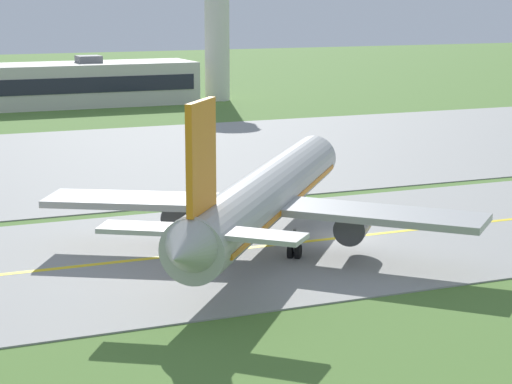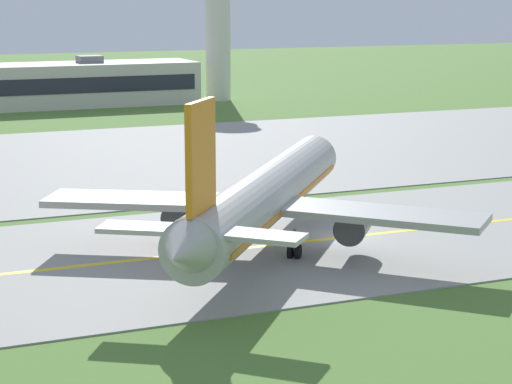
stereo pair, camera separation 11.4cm
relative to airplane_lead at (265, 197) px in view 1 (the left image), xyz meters
name	(u,v)px [view 1 (the left image)]	position (x,y,z in m)	size (l,w,h in m)	color
ground_plane	(347,238)	(7.43, 1.02, -4.13)	(500.00, 500.00, 0.00)	#517A33
taxiway_strip	(347,238)	(7.43, 1.02, -4.08)	(240.00, 28.00, 0.10)	gray
apron_pad	(256,151)	(17.43, 43.02, -4.08)	(140.00, 52.00, 0.10)	gray
taxiway_centreline	(347,237)	(7.43, 1.02, -4.03)	(220.00, 0.60, 0.01)	yellow
airplane_lead	(265,197)	(0.00, 0.00, 0.00)	(29.27, 33.39, 12.70)	#ADADA8
terminal_building	(19,86)	(-1.23, 100.36, -0.51)	(59.74, 12.55, 8.41)	beige
control_tower	(217,5)	(33.52, 98.76, 12.66)	(7.60, 7.60, 27.96)	silver
traffic_cone_mid_edge	(217,212)	(0.94, 12.60, -3.83)	(0.44, 0.44, 0.60)	orange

